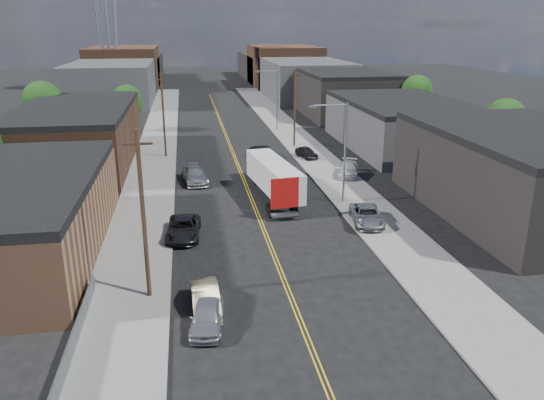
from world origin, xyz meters
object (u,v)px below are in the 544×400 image
object	(u,v)px
car_left_a	(207,316)
car_left_d	(195,175)
semi_truck	(271,174)
car_ahead_truck	(264,153)
car_right_lot_c	(306,152)
car_left_b	(206,299)
car_left_c	(183,228)
car_right_lot_a	(367,215)
car_right_lot_b	(348,169)

from	to	relation	value
car_left_a	car_left_d	bearing A→B (deg)	97.68
semi_truck	car_ahead_truck	xyz separation A→B (m)	(1.32, 13.81, -1.28)
semi_truck	car_right_lot_c	xyz separation A→B (m)	(6.38, 13.36, -1.25)
car_ahead_truck	car_left_b	bearing A→B (deg)	-108.69
car_left_c	car_left_d	bearing A→B (deg)	89.62
semi_truck	car_left_d	world-z (taller)	semi_truck
car_left_b	car_right_lot_c	world-z (taller)	car_right_lot_c
semi_truck	car_right_lot_a	world-z (taller)	semi_truck
car_left_c	car_right_lot_c	world-z (taller)	car_left_c
semi_truck	car_right_lot_a	size ratio (longest dim) A/B	2.84
car_left_d	car_right_lot_c	xyz separation A→B (m)	(13.38, 7.96, 0.02)
semi_truck	car_left_c	distance (m)	12.34
car_right_lot_c	semi_truck	bearing A→B (deg)	-130.62
car_right_lot_b	car_ahead_truck	size ratio (longest dim) A/B	0.86
car_right_lot_a	car_right_lot_b	xyz separation A→B (m)	(2.76, 13.91, 0.01)
car_right_lot_a	car_ahead_truck	bearing A→B (deg)	110.99
car_left_c	car_ahead_truck	xyz separation A→B (m)	(9.50, 22.95, 0.04)
semi_truck	car_left_a	xyz separation A→B (m)	(-7.00, -22.03, -1.35)
car_right_lot_c	car_left_c	bearing A→B (deg)	-138.00
car_left_c	car_right_lot_b	xyz separation A→B (m)	(17.19, 14.13, 0.12)
semi_truck	car_right_lot_a	xyz separation A→B (m)	(6.25, -8.91, -1.21)
car_right_lot_b	car_right_lot_c	size ratio (longest dim) A/B	1.26
car_right_lot_b	car_right_lot_c	distance (m)	8.77
semi_truck	car_left_c	bearing A→B (deg)	-139.41
semi_truck	car_ahead_truck	bearing A→B (deg)	76.98
car_left_c	car_ahead_truck	distance (m)	24.84
car_left_c	car_right_lot_b	bearing A→B (deg)	43.72
semi_truck	car_left_d	xyz separation A→B (m)	(-7.00, 5.40, -1.27)
car_left_b	car_left_c	xyz separation A→B (m)	(-1.19, 11.05, 0.02)
car_ahead_truck	car_right_lot_c	bearing A→B (deg)	-9.99
car_right_lot_c	car_ahead_truck	world-z (taller)	car_ahead_truck
car_right_lot_a	car_right_lot_c	world-z (taller)	car_right_lot_a
car_left_c	car_right_lot_b	distance (m)	22.25
car_left_b	car_left_c	distance (m)	11.11
car_right_lot_b	car_right_lot_c	xyz separation A→B (m)	(-2.62, 8.37, -0.05)
car_left_a	car_right_lot_c	size ratio (longest dim) A/B	1.08
car_left_c	car_right_lot_c	distance (m)	26.81
car_right_lot_b	semi_truck	bearing A→B (deg)	-131.27
car_left_c	car_right_lot_a	xyz separation A→B (m)	(14.43, 0.23, 0.11)
car_left_b	car_right_lot_c	bearing A→B (deg)	66.08
car_right_lot_c	car_ahead_truck	distance (m)	5.09
car_left_b	car_left_c	size ratio (longest dim) A/B	0.82
car_left_b	car_ahead_truck	bearing A→B (deg)	74.08
car_left_a	car_left_b	bearing A→B (deg)	97.68
car_left_b	car_left_d	world-z (taller)	car_left_d
car_left_b	car_right_lot_a	bearing A→B (deg)	38.23
car_right_lot_b	car_left_c	bearing A→B (deg)	-120.84
car_right_lot_a	semi_truck	bearing A→B (deg)	133.77
car_right_lot_b	car_ahead_truck	xyz separation A→B (m)	(-7.69, 8.82, -0.08)
car_right_lot_a	car_left_a	bearing A→B (deg)	-126.54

